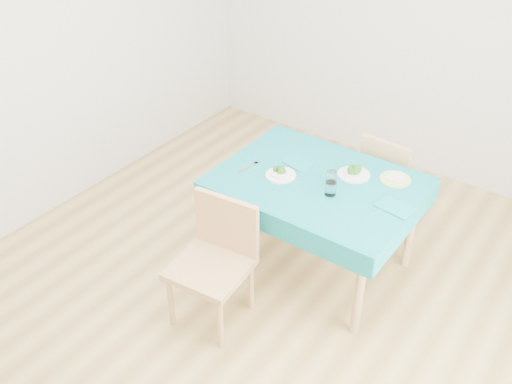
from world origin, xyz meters
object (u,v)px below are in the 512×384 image
Objects in this scene: table at (315,224)px; bowl_near at (281,172)px; bowl_far at (354,171)px; side_plate at (395,179)px; chair_near at (209,250)px; chair_far at (392,174)px.

bowl_near reaches higher than table.
bowl_far is 0.28m from side_plate.
bowl_near is (0.04, 0.74, 0.21)m from chair_near.
bowl_near is at bearing -156.92° from table.
table is 1.37× the size of chair_far.
bowl_near is 0.78m from side_plate.
chair_near reaches higher than bowl_near.
side_plate is at bearing 32.20° from bowl_near.
chair_far is 4.67× the size of bowl_near.
chair_near is at bearing -121.25° from side_plate.
bowl_near is 0.99× the size of side_plate.
chair_far is at bearing 62.33° from bowl_near.
bowl_far is at bearing 60.64° from chair_near.
chair_near reaches higher than bowl_far.
bowl_far is (-0.06, -0.58, 0.30)m from chair_far.
bowl_far is 1.05× the size of side_plate.
table is 6.37× the size of side_plate.
chair_far reaches higher than bowl_near.
side_plate is at bearing 24.33° from bowl_far.
table is at bearing 23.08° from bowl_near.
table is 0.49m from bowl_near.
bowl_near is (-0.46, -0.89, 0.30)m from chair_far.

